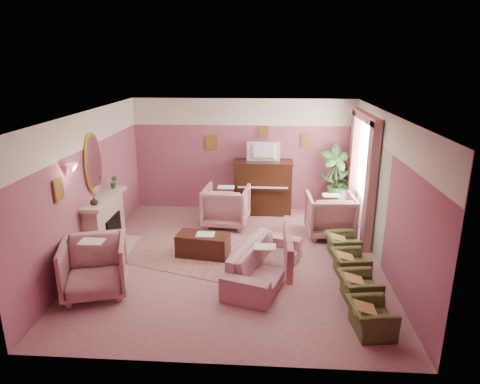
# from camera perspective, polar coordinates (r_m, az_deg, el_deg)

# --- Properties ---
(floor) EXTENTS (5.50, 6.00, 0.01)m
(floor) POSITION_cam_1_polar(r_m,az_deg,el_deg) (8.40, -0.74, -8.91)
(floor) COLOR #9A6569
(floor) RESTS_ON ground
(ceiling) EXTENTS (5.50, 6.00, 0.01)m
(ceiling) POSITION_cam_1_polar(r_m,az_deg,el_deg) (7.59, -0.82, 10.43)
(ceiling) COLOR white
(ceiling) RESTS_ON wall_back
(wall_back) EXTENTS (5.50, 0.02, 2.80)m
(wall_back) POSITION_cam_1_polar(r_m,az_deg,el_deg) (10.78, 0.49, 4.94)
(wall_back) COLOR #724463
(wall_back) RESTS_ON floor
(wall_front) EXTENTS (5.50, 0.02, 2.80)m
(wall_front) POSITION_cam_1_polar(r_m,az_deg,el_deg) (5.10, -3.48, -9.64)
(wall_front) COLOR #724463
(wall_front) RESTS_ON floor
(wall_left) EXTENTS (0.02, 6.00, 2.80)m
(wall_left) POSITION_cam_1_polar(r_m,az_deg,el_deg) (8.54, -19.50, 0.61)
(wall_left) COLOR #724463
(wall_left) RESTS_ON floor
(wall_right) EXTENTS (0.02, 6.00, 2.80)m
(wall_right) POSITION_cam_1_polar(r_m,az_deg,el_deg) (8.14, 18.89, -0.12)
(wall_right) COLOR #724463
(wall_right) RESTS_ON floor
(picture_rail_band) EXTENTS (5.50, 0.01, 0.65)m
(picture_rail_band) POSITION_cam_1_polar(r_m,az_deg,el_deg) (10.59, 0.50, 10.62)
(picture_rail_band) COLOR silver
(picture_rail_band) RESTS_ON wall_back
(stripe_panel) EXTENTS (0.01, 3.00, 2.15)m
(stripe_panel) POSITION_cam_1_polar(r_m,az_deg,el_deg) (9.44, 16.67, 0.36)
(stripe_panel) COLOR #B8C2B1
(stripe_panel) RESTS_ON wall_right
(fireplace_surround) EXTENTS (0.30, 1.40, 1.10)m
(fireplace_surround) POSITION_cam_1_polar(r_m,az_deg,el_deg) (8.92, -17.52, -4.27)
(fireplace_surround) COLOR tan
(fireplace_surround) RESTS_ON floor
(fireplace_inset) EXTENTS (0.18, 0.72, 0.68)m
(fireplace_inset) POSITION_cam_1_polar(r_m,az_deg,el_deg) (8.94, -16.83, -5.19)
(fireplace_inset) COLOR black
(fireplace_inset) RESTS_ON floor
(fire_ember) EXTENTS (0.06, 0.54, 0.10)m
(fire_ember) POSITION_cam_1_polar(r_m,az_deg,el_deg) (9.00, -16.49, -6.27)
(fire_ember) COLOR #F6422C
(fire_ember) RESTS_ON floor
(mantel_shelf) EXTENTS (0.40, 1.55, 0.07)m
(mantel_shelf) POSITION_cam_1_polar(r_m,az_deg,el_deg) (8.73, -17.67, -0.79)
(mantel_shelf) COLOR tan
(mantel_shelf) RESTS_ON fireplace_surround
(hearth) EXTENTS (0.55, 1.50, 0.02)m
(hearth) POSITION_cam_1_polar(r_m,az_deg,el_deg) (9.06, -16.02, -7.50)
(hearth) COLOR tan
(hearth) RESTS_ON floor
(mirror_frame) EXTENTS (0.04, 0.72, 1.20)m
(mirror_frame) POSITION_cam_1_polar(r_m,az_deg,el_deg) (8.60, -18.95, 3.54)
(mirror_frame) COLOR gold
(mirror_frame) RESTS_ON wall_left
(mirror_glass) EXTENTS (0.01, 0.60, 1.06)m
(mirror_glass) POSITION_cam_1_polar(r_m,az_deg,el_deg) (8.59, -18.80, 3.54)
(mirror_glass) COLOR white
(mirror_glass) RESTS_ON wall_left
(sconce_shade) EXTENTS (0.20, 0.20, 0.16)m
(sconce_shade) POSITION_cam_1_polar(r_m,az_deg,el_deg) (7.60, -21.47, 2.94)
(sconce_shade) COLOR tan
(sconce_shade) RESTS_ON wall_left
(piano) EXTENTS (1.40, 0.60, 1.30)m
(piano) POSITION_cam_1_polar(r_m,az_deg,el_deg) (10.64, 3.07, 0.57)
(piano) COLOR black
(piano) RESTS_ON floor
(piano_keyshelf) EXTENTS (1.30, 0.12, 0.06)m
(piano_keyshelf) POSITION_cam_1_polar(r_m,az_deg,el_deg) (10.28, 3.04, 0.39)
(piano_keyshelf) COLOR black
(piano_keyshelf) RESTS_ON piano
(piano_keys) EXTENTS (1.20, 0.08, 0.02)m
(piano_keys) POSITION_cam_1_polar(r_m,az_deg,el_deg) (10.27, 3.05, 0.60)
(piano_keys) COLOR silver
(piano_keys) RESTS_ON piano
(piano_top) EXTENTS (1.45, 0.65, 0.04)m
(piano_top) POSITION_cam_1_polar(r_m,az_deg,el_deg) (10.47, 3.12, 4.04)
(piano_top) COLOR black
(piano_top) RESTS_ON piano
(television) EXTENTS (0.80, 0.12, 0.48)m
(television) POSITION_cam_1_polar(r_m,az_deg,el_deg) (10.36, 3.15, 5.53)
(television) COLOR black
(television) RESTS_ON piano
(print_back_left) EXTENTS (0.30, 0.03, 0.38)m
(print_back_left) POSITION_cam_1_polar(r_m,az_deg,el_deg) (10.75, -3.81, 6.61)
(print_back_left) COLOR gold
(print_back_left) RESTS_ON wall_back
(print_back_right) EXTENTS (0.26, 0.03, 0.34)m
(print_back_right) POSITION_cam_1_polar(r_m,az_deg,el_deg) (10.69, 8.86, 6.71)
(print_back_right) COLOR gold
(print_back_right) RESTS_ON wall_back
(print_back_mid) EXTENTS (0.22, 0.03, 0.26)m
(print_back_mid) POSITION_cam_1_polar(r_m,az_deg,el_deg) (10.61, 3.21, 8.01)
(print_back_mid) COLOR gold
(print_back_mid) RESTS_ON wall_back
(print_left_wall) EXTENTS (0.03, 0.28, 0.36)m
(print_left_wall) POSITION_cam_1_polar(r_m,az_deg,el_deg) (7.40, -23.00, 0.30)
(print_left_wall) COLOR gold
(print_left_wall) RESTS_ON wall_left
(window_blind) EXTENTS (0.03, 1.40, 1.80)m
(window_blind) POSITION_cam_1_polar(r_m,az_deg,el_deg) (9.51, 16.47, 4.40)
(window_blind) COLOR beige
(window_blind) RESTS_ON wall_right
(curtain_left) EXTENTS (0.16, 0.34, 2.60)m
(curtain_left) POSITION_cam_1_polar(r_m,az_deg,el_deg) (8.72, 16.99, 0.51)
(curtain_left) COLOR #96585A
(curtain_left) RESTS_ON floor
(curtain_right) EXTENTS (0.16, 0.34, 2.60)m
(curtain_right) POSITION_cam_1_polar(r_m,az_deg,el_deg) (10.46, 14.82, 3.42)
(curtain_right) COLOR #96585A
(curtain_right) RESTS_ON floor
(pelmet) EXTENTS (0.16, 2.20, 0.16)m
(pelmet) POSITION_cam_1_polar(r_m,az_deg,el_deg) (9.35, 16.44, 9.56)
(pelmet) COLOR #96585A
(pelmet) RESTS_ON wall_right
(mantel_plant) EXTENTS (0.16, 0.16, 0.28)m
(mantel_plant) POSITION_cam_1_polar(r_m,az_deg,el_deg) (9.17, -16.50, 1.28)
(mantel_plant) COLOR #2A5325
(mantel_plant) RESTS_ON mantel_shelf
(mantel_vase) EXTENTS (0.16, 0.16, 0.16)m
(mantel_vase) POSITION_cam_1_polar(r_m,az_deg,el_deg) (8.25, -18.90, -1.14)
(mantel_vase) COLOR silver
(mantel_vase) RESTS_ON mantel_shelf
(area_rug) EXTENTS (2.93, 2.48, 0.01)m
(area_rug) POSITION_cam_1_polar(r_m,az_deg,el_deg) (8.58, -4.78, -8.33)
(area_rug) COLOR #99695E
(area_rug) RESTS_ON floor
(coffee_table) EXTENTS (1.06, 0.64, 0.45)m
(coffee_table) POSITION_cam_1_polar(r_m,az_deg,el_deg) (8.47, -4.94, -7.06)
(coffee_table) COLOR black
(coffee_table) RESTS_ON floor
(table_paper) EXTENTS (0.35, 0.28, 0.01)m
(table_paper) POSITION_cam_1_polar(r_m,az_deg,el_deg) (8.37, -4.64, -5.63)
(table_paper) COLOR silver
(table_paper) RESTS_ON coffee_table
(sofa) EXTENTS (0.70, 2.09, 0.84)m
(sofa) POSITION_cam_1_polar(r_m,az_deg,el_deg) (7.56, 3.31, -8.51)
(sofa) COLOR #B07A7D
(sofa) RESTS_ON floor
(sofa_throw) EXTENTS (0.11, 1.58, 0.58)m
(sofa_throw) POSITION_cam_1_polar(r_m,az_deg,el_deg) (7.49, 6.42, -7.33)
(sofa_throw) COLOR #96585A
(sofa_throw) RESTS_ON sofa
(floral_armchair_left) EXTENTS (0.99, 0.99, 1.03)m
(floral_armchair_left) POSITION_cam_1_polar(r_m,az_deg,el_deg) (9.86, -1.86, -1.60)
(floral_armchair_left) COLOR #B07A7D
(floral_armchair_left) RESTS_ON floor
(floral_armchair_right) EXTENTS (0.99, 0.99, 1.03)m
(floral_armchair_right) POSITION_cam_1_polar(r_m,az_deg,el_deg) (9.49, 11.96, -2.75)
(floral_armchair_right) COLOR #B07A7D
(floral_armchair_right) RESTS_ON floor
(floral_armchair_front) EXTENTS (0.99, 0.99, 1.03)m
(floral_armchair_front) POSITION_cam_1_polar(r_m,az_deg,el_deg) (7.44, -18.86, -9.11)
(floral_armchair_front) COLOR #B07A7D
(floral_armchair_front) RESTS_ON floor
(olive_chair_a) EXTENTS (0.47, 0.67, 0.58)m
(olive_chair_a) POSITION_cam_1_polar(r_m,az_deg,el_deg) (6.51, 17.08, -15.23)
(olive_chair_a) COLOR #495126
(olive_chair_a) RESTS_ON floor
(olive_chair_b) EXTENTS (0.47, 0.67, 0.58)m
(olive_chair_b) POSITION_cam_1_polar(r_m,az_deg,el_deg) (7.20, 15.64, -11.75)
(olive_chair_b) COLOR #495126
(olive_chair_b) RESTS_ON floor
(olive_chair_c) EXTENTS (0.47, 0.67, 0.58)m
(olive_chair_c) POSITION_cam_1_polar(r_m,az_deg,el_deg) (7.91, 14.48, -8.89)
(olive_chair_c) COLOR #495126
(olive_chair_c) RESTS_ON floor
(olive_chair_d) EXTENTS (0.47, 0.67, 0.58)m
(olive_chair_d) POSITION_cam_1_polar(r_m,az_deg,el_deg) (8.64, 13.52, -6.51)
(olive_chair_d) COLOR #495126
(olive_chair_d) RESTS_ON floor
(side_table) EXTENTS (0.52, 0.52, 0.70)m
(side_table) POSITION_cam_1_polar(r_m,az_deg,el_deg) (10.84, 13.08, -1.21)
(side_table) COLOR silver
(side_table) RESTS_ON floor
(side_plant_big) EXTENTS (0.30, 0.30, 0.34)m
(side_plant_big) POSITION_cam_1_polar(r_m,az_deg,el_deg) (10.69, 13.27, 1.44)
(side_plant_big) COLOR #2A5325
(side_plant_big) RESTS_ON side_table
(side_plant_small) EXTENTS (0.16, 0.16, 0.28)m
(side_plant_small) POSITION_cam_1_polar(r_m,az_deg,el_deg) (10.62, 13.98, 1.12)
(side_plant_small) COLOR #2A5325
(side_plant_small) RESTS_ON side_table
(palm_pot) EXTENTS (0.34, 0.34, 0.34)m
(palm_pot) POSITION_cam_1_polar(r_m,az_deg,el_deg) (10.77, 12.24, -2.29)
(palm_pot) COLOR brown
(palm_pot) RESTS_ON floor
(palm_plant) EXTENTS (0.76, 0.76, 1.44)m
(palm_plant) POSITION_cam_1_polar(r_m,az_deg,el_deg) (10.51, 12.54, 2.29)
(palm_plant) COLOR #2A5325
(palm_plant) RESTS_ON palm_pot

